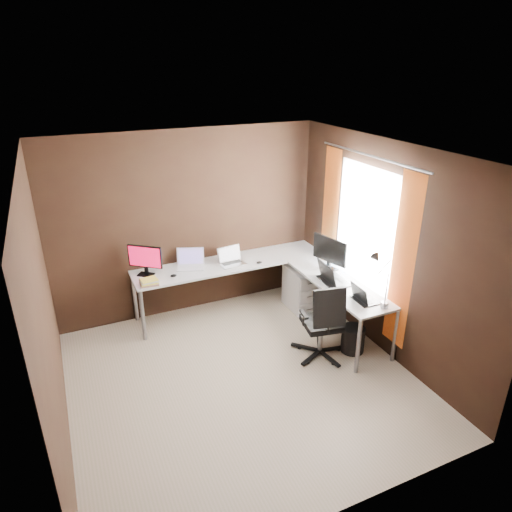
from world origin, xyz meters
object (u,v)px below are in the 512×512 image
at_px(monitor_right, 330,252).
at_px(laptop_black_big, 331,278).
at_px(laptop_black_small, 363,297).
at_px(book_stack, 149,282).
at_px(wastebasket, 353,339).
at_px(laptop_white, 190,263).
at_px(monitor_left, 145,259).
at_px(drawer_pedestal, 303,288).
at_px(laptop_silver, 231,260).
at_px(desk_lamp, 380,273).
at_px(office_chair, 322,335).

height_order(monitor_right, laptop_black_big, monitor_right).
bearing_deg(laptop_black_small, book_stack, 58.29).
bearing_deg(monitor_right, wastebasket, 154.75).
xyz_separation_m(laptop_white, book_stack, (-0.62, -0.29, -0.02)).
distance_m(laptop_black_small, wastebasket, 0.62).
xyz_separation_m(monitor_left, wastebasket, (2.09, -1.63, -0.79)).
bearing_deg(drawer_pedestal, wastebasket, -89.35).
distance_m(laptop_black_big, book_stack, 2.25).
xyz_separation_m(laptop_white, laptop_black_small, (1.52, -1.72, -0.01)).
distance_m(laptop_white, laptop_black_small, 2.29).
height_order(drawer_pedestal, monitor_right, monitor_right).
bearing_deg(drawer_pedestal, monitor_right, -70.64).
height_order(laptop_black_small, wastebasket, laptop_black_small).
relative_size(laptop_silver, laptop_black_small, 1.14).
distance_m(monitor_left, laptop_black_big, 2.35).
xyz_separation_m(desk_lamp, office_chair, (-0.48, 0.32, -0.85)).
distance_m(laptop_white, wastebasket, 2.31).
xyz_separation_m(monitor_left, laptop_black_small, (2.11, -1.72, -0.18)).
xyz_separation_m(laptop_black_big, laptop_black_small, (0.06, -0.55, -0.01)).
distance_m(monitor_right, desk_lamp, 1.05).
height_order(monitor_left, laptop_black_small, monitor_left).
relative_size(laptop_black_big, desk_lamp, 0.66).
bearing_deg(book_stack, office_chair, -36.29).
height_order(monitor_right, laptop_silver, monitor_right).
bearing_deg(book_stack, monitor_right, -13.65).
bearing_deg(laptop_black_big, laptop_black_small, -169.43).
xyz_separation_m(laptop_black_big, book_stack, (-2.07, 0.87, -0.02)).
xyz_separation_m(book_stack, wastebasket, (2.12, -1.34, -0.60)).
bearing_deg(laptop_black_small, monitor_left, 52.90).
xyz_separation_m(monitor_right, laptop_black_big, (-0.18, -0.33, -0.20)).
xyz_separation_m(laptop_white, office_chair, (1.11, -1.56, -0.50)).
height_order(drawer_pedestal, monitor_left, monitor_left).
distance_m(laptop_black_big, desk_lamp, 0.80).
distance_m(laptop_black_small, desk_lamp, 0.40).
bearing_deg(monitor_right, desk_lamp, 161.22).
distance_m(laptop_white, laptop_black_big, 1.86).
xyz_separation_m(office_chair, wastebasket, (0.40, -0.08, -0.12)).
height_order(drawer_pedestal, laptop_black_big, laptop_black_big).
height_order(monitor_left, laptop_black_big, monitor_left).
bearing_deg(laptop_white, wastebasket, -26.87).
height_order(monitor_right, desk_lamp, desk_lamp).
bearing_deg(laptop_black_small, laptop_silver, 33.87).
distance_m(drawer_pedestal, laptop_black_big, 0.87).
height_order(laptop_white, office_chair, laptop_white).
bearing_deg(laptop_white, desk_lamp, -29.27).
bearing_deg(drawer_pedestal, desk_lamp, -86.24).
xyz_separation_m(book_stack, office_chair, (1.72, -1.27, -0.48)).
bearing_deg(wastebasket, book_stack, 147.63).
bearing_deg(laptop_silver, monitor_right, -39.05).
bearing_deg(monitor_right, laptop_silver, 40.83).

